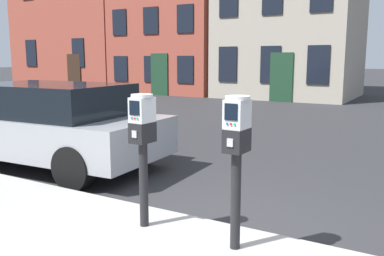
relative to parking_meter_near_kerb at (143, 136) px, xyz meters
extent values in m
plane|color=#28282B|center=(0.59, 0.28, -1.07)|extent=(160.00, 160.00, 0.00)
cylinder|color=black|center=(0.00, 0.00, -0.50)|extent=(0.09, 0.09, 0.87)
cube|color=black|center=(0.00, 0.00, 0.04)|extent=(0.18, 0.25, 0.20)
cube|color=#A5A8AD|center=(0.00, -0.13, 0.04)|extent=(0.06, 0.01, 0.07)
cube|color=#B7BABF|center=(0.00, 0.00, 0.27)|extent=(0.18, 0.23, 0.25)
cube|color=black|center=(0.00, -0.12, 0.30)|extent=(0.12, 0.01, 0.14)
cylinder|color=blue|center=(-0.04, -0.12, 0.20)|extent=(0.02, 0.01, 0.02)
cylinder|color=red|center=(0.00, -0.12, 0.20)|extent=(0.02, 0.01, 0.02)
cylinder|color=green|center=(0.03, -0.12, 0.20)|extent=(0.02, 0.01, 0.02)
cylinder|color=#B7BABF|center=(0.00, 0.00, 0.40)|extent=(0.22, 0.22, 0.03)
cylinder|color=black|center=(1.02, 0.00, -0.49)|extent=(0.09, 0.09, 0.89)
cube|color=black|center=(1.02, 0.00, 0.06)|extent=(0.18, 0.25, 0.21)
cube|color=#A5A8AD|center=(1.01, -0.13, 0.06)|extent=(0.06, 0.01, 0.07)
cube|color=#B7BABF|center=(1.02, 0.00, 0.29)|extent=(0.18, 0.23, 0.25)
cube|color=black|center=(1.01, -0.12, 0.32)|extent=(0.12, 0.01, 0.14)
cylinder|color=blue|center=(0.98, -0.12, 0.22)|extent=(0.02, 0.01, 0.02)
cylinder|color=red|center=(1.01, -0.12, 0.22)|extent=(0.02, 0.01, 0.02)
cylinder|color=green|center=(1.05, -0.12, 0.22)|extent=(0.02, 0.01, 0.02)
cylinder|color=#B7BABF|center=(1.02, 0.00, 0.43)|extent=(0.22, 0.22, 0.03)
cube|color=gray|center=(-3.34, 1.53, -0.48)|extent=(4.49, 2.04, 0.62)
cube|color=black|center=(-3.12, 1.54, 0.09)|extent=(2.64, 1.78, 0.52)
cylinder|color=black|center=(-4.87, 2.26, -0.75)|extent=(0.65, 0.26, 0.64)
cylinder|color=black|center=(-1.82, 0.79, -0.75)|extent=(0.65, 0.26, 0.64)
cylinder|color=black|center=(-1.91, 2.43, -0.75)|extent=(0.65, 0.26, 0.64)
cube|color=black|center=(-19.08, 14.09, 1.11)|extent=(0.90, 0.06, 1.60)
cube|color=black|center=(-15.11, 14.09, 1.11)|extent=(0.90, 0.06, 1.60)
cube|color=black|center=(-15.49, 14.09, -0.02)|extent=(1.00, 0.07, 2.10)
cube|color=brown|center=(-10.04, 16.88, 3.72)|extent=(6.02, 5.53, 9.59)
cube|color=black|center=(-12.04, 14.09, 0.25)|extent=(0.90, 0.06, 1.32)
cube|color=black|center=(-10.04, 14.09, 0.25)|extent=(0.90, 0.06, 1.32)
cube|color=black|center=(-8.03, 14.09, 0.25)|extent=(0.90, 0.06, 1.32)
cube|color=black|center=(-12.04, 14.09, 2.64)|extent=(0.90, 0.06, 1.32)
cube|color=black|center=(-10.04, 14.09, 2.64)|extent=(0.90, 0.06, 1.32)
cube|color=black|center=(-8.03, 14.09, 2.64)|extent=(0.90, 0.06, 1.32)
cube|color=#193823|center=(-9.55, 14.09, -0.02)|extent=(1.00, 0.07, 2.10)
cube|color=black|center=(-5.76, 14.09, 0.52)|extent=(0.90, 0.06, 1.59)
cube|color=black|center=(-3.73, 14.09, 0.52)|extent=(0.90, 0.06, 1.59)
cube|color=black|center=(-1.70, 14.09, 0.52)|extent=(0.90, 0.06, 1.59)
cube|color=#193823|center=(-3.23, 14.09, -0.02)|extent=(1.00, 0.07, 2.10)
camera|label=1|loc=(2.46, -3.24, 0.76)|focal=38.82mm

